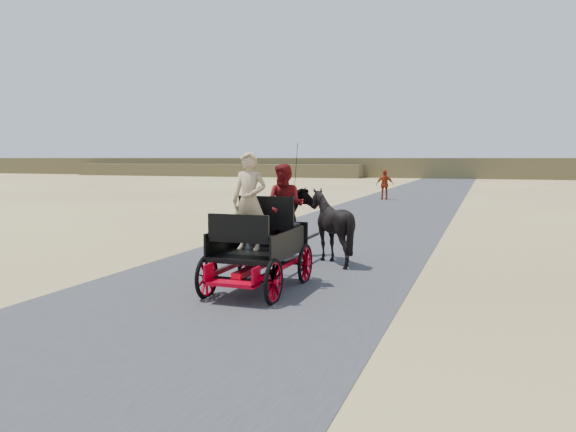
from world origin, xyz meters
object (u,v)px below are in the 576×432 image
(carriage, at_px, (259,270))
(horse_right, at_px, (331,226))
(pedestrian, at_px, (385,185))
(horse_left, at_px, (286,224))

(carriage, distance_m, horse_right, 3.09)
(pedestrian, bearing_deg, horse_left, 75.53)
(horse_left, height_order, pedestrian, pedestrian)
(carriage, relative_size, pedestrian, 1.39)
(carriage, xyz_separation_m, pedestrian, (-1.70, 23.05, 0.50))
(horse_right, height_order, pedestrian, pedestrian)
(pedestrian, bearing_deg, carriage, 76.46)
(horse_left, xyz_separation_m, pedestrian, (-1.15, 20.05, 0.02))
(carriage, xyz_separation_m, horse_right, (0.55, 3.00, 0.49))
(carriage, height_order, horse_left, horse_left)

